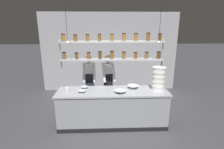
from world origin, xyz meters
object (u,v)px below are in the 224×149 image
chef_center (108,80)px  prep_bowl_center_front (120,92)px  prep_bowl_near_right (82,91)px  serving_cup_front (67,90)px  chef_left (90,80)px  prep_bowl_near_left (133,87)px  spice_shelf_unit (112,52)px  container_stack (158,79)px  prep_bowl_center_back (84,87)px

chef_center → prep_bowl_center_front: chef_center is taller
prep_bowl_near_right → serving_cup_front: 0.38m
chef_left → prep_bowl_near_left: chef_left is taller
chef_center → prep_bowl_near_left: bearing=-58.9°
spice_shelf_unit → chef_left: (-0.63, 0.46, -0.85)m
spice_shelf_unit → container_stack: spice_shelf_unit is taller
spice_shelf_unit → prep_bowl_near_right: spice_shelf_unit is taller
chef_center → container_stack: size_ratio=2.90×
prep_bowl_center_front → prep_bowl_near_right: prep_bowl_center_front is taller
chef_center → serving_cup_front: size_ratio=15.64×
spice_shelf_unit → chef_left: spice_shelf_unit is taller
prep_bowl_near_right → serving_cup_front: serving_cup_front is taller
chef_left → prep_bowl_near_left: (1.16, -0.64, -0.01)m
serving_cup_front → prep_bowl_center_front: bearing=-6.3°
prep_bowl_center_front → serving_cup_front: (-1.28, 0.14, 0.02)m
chef_left → prep_bowl_center_front: size_ratio=6.12×
container_stack → prep_bowl_near_right: container_stack is taller
chef_left → prep_bowl_near_right: chef_left is taller
chef_center → prep_bowl_center_back: chef_center is taller
spice_shelf_unit → prep_bowl_center_front: 1.01m
container_stack → prep_bowl_center_front: 1.01m
chef_center → prep_bowl_center_front: size_ratio=6.15×
chef_left → chef_center: 0.54m
chef_left → prep_bowl_center_back: bearing=-98.1°
prep_bowl_near_right → prep_bowl_center_back: bearing=85.6°
container_stack → prep_bowl_near_left: (-0.60, 0.13, -0.25)m
container_stack → prep_bowl_near_right: (-1.87, -0.11, -0.27)m
spice_shelf_unit → prep_bowl_center_front: spice_shelf_unit is taller
serving_cup_front → container_stack: bearing=1.2°
chef_left → serving_cup_front: (-0.47, -0.81, 0.00)m
serving_cup_front → chef_center: bearing=36.7°
serving_cup_front → chef_left: bearing=59.7°
chef_center → container_stack: chef_center is taller
prep_bowl_center_back → container_stack: bearing=-5.4°
chef_left → container_stack: size_ratio=2.88×
prep_bowl_center_back → serving_cup_front: bearing=-150.6°
prep_bowl_near_left → prep_bowl_center_back: bearing=178.0°
container_stack → prep_bowl_near_right: 1.89m
spice_shelf_unit → container_stack: bearing=-15.3°
chef_left → prep_bowl_near_right: (-0.10, -0.87, -0.02)m
container_stack → prep_bowl_center_front: (-0.96, -0.19, -0.26)m
chef_left → serving_cup_front: chef_left is taller
spice_shelf_unit → prep_bowl_center_back: bearing=-169.3°
prep_bowl_near_left → prep_bowl_center_back: 1.24m
chef_center → prep_bowl_center_back: 0.82m
prep_bowl_near_left → prep_bowl_center_back: (-1.24, 0.04, -0.01)m
container_stack → prep_bowl_near_right: size_ratio=3.02×
chef_center → prep_bowl_near_left: 0.85m
prep_bowl_center_back → prep_bowl_near_left: bearing=-2.0°
chef_center → serving_cup_front: 1.26m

